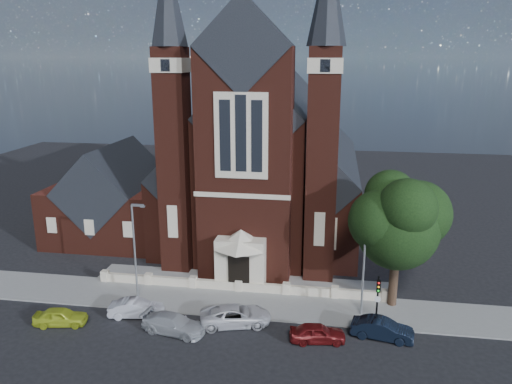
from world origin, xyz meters
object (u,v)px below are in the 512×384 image
street_tree (400,224)px  car_silver_a (136,308)px  traffic_signal (378,295)px  street_lamp_right (365,260)px  car_silver_b (174,324)px  street_lamp_left (135,246)px  church (266,159)px  car_navy (382,329)px  car_lime_van (61,317)px  car_dark_red (317,333)px  parish_hall (115,200)px  car_white_suv (236,315)px

street_tree → car_silver_a: size_ratio=2.60×
traffic_signal → car_silver_a: (-17.93, -1.29, -1.90)m
street_lamp_right → car_silver_a: bearing=-170.4°
street_lamp_right → car_silver_b: size_ratio=1.72×
street_lamp_left → car_silver_a: bearing=-71.1°
church → street_lamp_right: 21.76m
car_navy → traffic_signal: bearing=22.4°
church → street_lamp_left: (-7.91, -18.94, -3.59)m
car_silver_a → car_lime_van: bearing=102.6°
car_dark_red → car_navy: (4.49, 1.14, 0.05)m
traffic_signal → car_silver_a: bearing=-175.9°
traffic_signal → church: bearing=118.2°
street_lamp_left → street_lamp_right: 18.00m
street_lamp_right → car_navy: (1.23, -3.06, -3.89)m
street_tree → car_navy: size_ratio=2.48×
parish_hall → traffic_signal: (27.00, -15.57, -1.43)m
street_lamp_right → car_white_suv: street_lamp_right is taller
car_silver_a → car_dark_red: (13.76, -1.34, -0.02)m
church → parish_hall: size_ratio=2.86×
traffic_signal → car_dark_red: (-4.17, -2.63, -1.92)m
street_lamp_right → car_navy: bearing=-68.2°
car_silver_a → car_navy: car_navy is taller
church → car_silver_b: (-3.40, -23.57, -7.50)m
street_lamp_left → car_dark_red: street_lamp_left is taller
street_tree → car_dark_red: street_tree is taller
car_white_suv → car_dark_red: bearing=-118.2°
church → car_silver_a: 24.08m
traffic_signal → car_white_suv: (-10.23, -1.25, -1.85)m
car_lime_van → car_silver_b: car_silver_b is taller
car_white_suv → car_lime_van: bearing=83.9°
church → car_silver_b: church is taller
street_lamp_right → street_tree: bearing=34.3°
street_tree → car_silver_a: (-19.53, -4.58, -6.28)m
street_lamp_right → church: bearing=118.0°
parish_hall → church: bearing=17.2°
car_silver_a → car_dark_red: car_silver_a is taller
street_lamp_left → car_dark_red: bearing=-15.9°
car_lime_van → car_dark_red: 18.83m
car_navy → street_lamp_right: bearing=32.1°
street_tree → car_white_suv: (-11.82, -4.53, -6.23)m
traffic_signal → car_silver_a: size_ratio=0.97×
street_lamp_left → traffic_signal: bearing=-4.8°
church → street_tree: (12.60, -17.23, -1.23)m
car_white_suv → car_silver_b: bearing=98.1°
street_lamp_right → car_lime_van: street_lamp_right is taller
car_lime_van → car_white_suv: bearing=-91.5°
church → street_tree: church is taller
street_lamp_right → car_white_suv: size_ratio=1.54×
church → street_tree: 21.38m
traffic_signal → car_white_suv: size_ratio=0.76×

